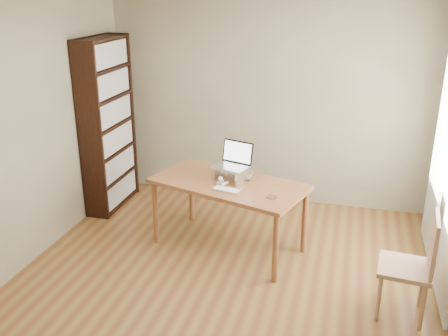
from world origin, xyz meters
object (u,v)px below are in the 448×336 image
keyboard (226,190)px  laptop (232,160)px  desk (229,190)px  bookshelf (108,125)px  cat (234,173)px  chair (415,262)px

keyboard → laptop: bearing=106.9°
desk → bookshelf: bearing=175.0°
desk → keyboard: keyboard is taller
bookshelf → desk: 1.88m
desk → cat: bearing=95.1°
desk → keyboard: bearing=-63.6°
cat → laptop: bearing=156.1°
laptop → cat: laptop is taller
desk → cat: cat is taller
bookshelf → desk: size_ratio=1.21×
laptop → keyboard: (0.03, -0.36, -0.18)m
bookshelf → keyboard: 1.99m
desk → cat: 0.19m
cat → bookshelf: bearing=-170.5°
desk → laptop: size_ratio=4.23×
cat → desk: bearing=-74.0°
laptop → cat: size_ratio=0.85×
bookshelf → desk: bearing=-22.4°
desk → chair: size_ratio=1.82×
bookshelf → desk: bookshelf is taller
bookshelf → laptop: size_ratio=5.14×
laptop → keyboard: 0.41m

